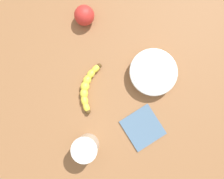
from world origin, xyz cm
name	(u,v)px	position (x,y,z in cm)	size (l,w,h in cm)	color
wooden_tabletop	(99,91)	(0.00, 0.00, 1.50)	(120.00, 120.00, 3.00)	#8E5F39
banana	(88,87)	(-1.78, 3.76, 4.61)	(16.82, 10.74, 3.22)	yellow
smoothie_glass	(86,147)	(-16.97, -10.18, 8.30)	(8.29, 8.29, 11.27)	silver
ceramic_bowl	(153,73)	(17.61, -10.17, 5.81)	(17.03, 17.03, 4.71)	white
apple_fruit	(84,15)	(16.55, 21.94, 6.67)	(7.34, 7.34, 7.34)	red
folded_napkin	(143,128)	(0.77, -20.60, 3.30)	(12.30, 12.59, 0.60)	slate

